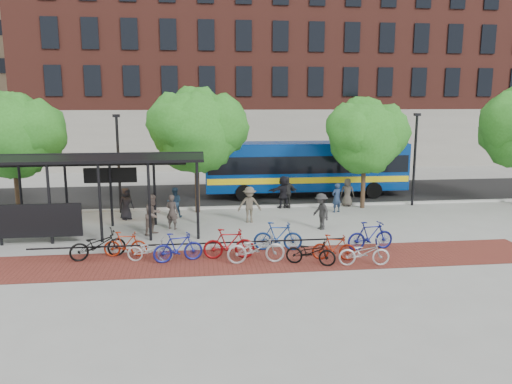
{
  "coord_description": "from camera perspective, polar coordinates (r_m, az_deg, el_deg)",
  "views": [
    {
      "loc": [
        -3.02,
        -22.6,
        5.89
      ],
      "look_at": [
        -0.27,
        0.17,
        1.6
      ],
      "focal_mm": 35.0,
      "sensor_mm": 36.0,
      "label": 1
    }
  ],
  "objects": [
    {
      "name": "bike_5",
      "position": [
        18.71,
        -3.11,
        -5.92
      ],
      "size": [
        1.94,
        0.6,
        1.16
      ],
      "primitive_type": "imported",
      "rotation": [
        0.0,
        0.0,
        1.54
      ],
      "color": "maroon",
      "rests_on": "ground"
    },
    {
      "name": "asphalt_street",
      "position": [
        31.31,
        -1.23,
        -0.24
      ],
      "size": [
        160.0,
        8.0,
        0.01
      ],
      "primitive_type": "cube",
      "color": "black",
      "rests_on": "ground"
    },
    {
      "name": "building_tower",
      "position": [
        64.58,
        -19.4,
        18.14
      ],
      "size": [
        22.0,
        22.0,
        30.0
      ],
      "primitive_type": "cube",
      "color": "#7A664C",
      "rests_on": "ground"
    },
    {
      "name": "building_brick",
      "position": [
        50.48,
        8.38,
        15.16
      ],
      "size": [
        55.0,
        14.0,
        20.0
      ],
      "primitive_type": "cube",
      "color": "brown",
      "rests_on": "ground"
    },
    {
      "name": "bus",
      "position": [
        30.69,
        5.68,
        3.06
      ],
      "size": [
        12.23,
        3.01,
        3.3
      ],
      "rotation": [
        0.0,
        0.0,
        -0.01
      ],
      "color": "navy",
      "rests_on": "ground"
    },
    {
      "name": "curb",
      "position": [
        27.4,
        -0.4,
        -1.69
      ],
      "size": [
        160.0,
        0.25,
        0.12
      ],
      "primitive_type": "cube",
      "color": "#B7B7B2",
      "rests_on": "ground"
    },
    {
      "name": "tree_c",
      "position": [
        27.56,
        12.51,
        6.53
      ],
      "size": [
        4.66,
        3.8,
        5.92
      ],
      "color": "#382619",
      "rests_on": "ground"
    },
    {
      "name": "tree_b",
      "position": [
        25.99,
        -6.68,
        7.37
      ],
      "size": [
        5.15,
        4.2,
        6.47
      ],
      "color": "#382619",
      "rests_on": "ground"
    },
    {
      "name": "bike_9",
      "position": [
        18.77,
        8.91,
        -6.27
      ],
      "size": [
        1.68,
        0.81,
        0.98
      ],
      "primitive_type": "imported",
      "rotation": [
        0.0,
        0.0,
        1.35
      ],
      "color": "maroon",
      "rests_on": "ground"
    },
    {
      "name": "pedestrian_2",
      "position": [
        25.45,
        -9.3,
        -1.17
      ],
      "size": [
        0.77,
        0.61,
        1.53
      ],
      "primitive_type": "imported",
      "rotation": [
        0.0,
        0.0,
        3.19
      ],
      "color": "#21364D",
      "rests_on": "ground"
    },
    {
      "name": "pedestrian_6",
      "position": [
        28.14,
        10.4,
        -0.04
      ],
      "size": [
        0.9,
        0.76,
        1.56
      ],
      "primitive_type": "imported",
      "rotation": [
        0.0,
        0.0,
        2.74
      ],
      "color": "#474038",
      "rests_on": "ground"
    },
    {
      "name": "pedestrian_5",
      "position": [
        27.28,
        3.16,
        0.01
      ],
      "size": [
        1.71,
        0.79,
        1.77
      ],
      "primitive_type": "imported",
      "rotation": [
        0.0,
        0.0,
        3.31
      ],
      "color": "black",
      "rests_on": "ground"
    },
    {
      "name": "pedestrian_3",
      "position": [
        24.03,
        -0.75,
        -1.45
      ],
      "size": [
        1.14,
        0.66,
        1.75
      ],
      "primitive_type": "imported",
      "rotation": [
        0.0,
        0.0,
        -0.01
      ],
      "color": "brown",
      "rests_on": "ground"
    },
    {
      "name": "bike_11",
      "position": [
        20.26,
        12.94,
        -4.89
      ],
      "size": [
        1.97,
        0.77,
        1.15
      ],
      "primitive_type": "imported",
      "rotation": [
        0.0,
        0.0,
        1.69
      ],
      "color": "navy",
      "rests_on": "ground"
    },
    {
      "name": "pedestrian_7",
      "position": [
        26.54,
        9.19,
        -0.65
      ],
      "size": [
        0.67,
        0.56,
        1.56
      ],
      "primitive_type": "imported",
      "rotation": [
        0.0,
        0.0,
        3.53
      ],
      "color": "#20304B",
      "rests_on": "ground"
    },
    {
      "name": "bike_2",
      "position": [
        18.81,
        -12.0,
        -6.47
      ],
      "size": [
        1.77,
        0.84,
        0.89
      ],
      "primitive_type": "imported",
      "rotation": [
        0.0,
        0.0,
        1.42
      ],
      "color": "#B8B9BB",
      "rests_on": "ground"
    },
    {
      "name": "bike_1",
      "position": [
        19.58,
        -14.71,
        -5.78
      ],
      "size": [
        1.65,
        0.56,
        0.98
      ],
      "primitive_type": "imported",
      "rotation": [
        0.0,
        0.0,
        1.51
      ],
      "color": "#A1280E",
      "rests_on": "ground"
    },
    {
      "name": "brick_strip",
      "position": [
        18.59,
        -3.42,
        -7.89
      ],
      "size": [
        24.0,
        3.0,
        0.01
      ],
      "primitive_type": "cube",
      "color": "maroon",
      "rests_on": "ground"
    },
    {
      "name": "bike_6",
      "position": [
        18.2,
        0.0,
        -6.45
      ],
      "size": [
        2.13,
        0.79,
        1.11
      ],
      "primitive_type": "imported",
      "rotation": [
        0.0,
        0.0,
        1.59
      ],
      "color": "#A9A9AB",
      "rests_on": "ground"
    },
    {
      "name": "bike_0",
      "position": [
        19.61,
        -17.63,
        -5.75
      ],
      "size": [
        2.18,
        1.45,
        1.09
      ],
      "primitive_type": "imported",
      "rotation": [
        0.0,
        0.0,
        1.96
      ],
      "color": "black",
      "rests_on": "ground"
    },
    {
      "name": "pedestrian_8",
      "position": [
        22.35,
        -11.67,
        -2.53
      ],
      "size": [
        1.08,
        1.11,
        1.8
      ],
      "primitive_type": "imported",
      "rotation": [
        0.0,
        0.0,
        0.92
      ],
      "color": "brown",
      "rests_on": "ground"
    },
    {
      "name": "bike_10",
      "position": [
        18.37,
        12.25,
        -6.78
      ],
      "size": [
        1.89,
        0.8,
        0.96
      ],
      "primitive_type": "imported",
      "rotation": [
        0.0,
        0.0,
        1.48
      ],
      "color": "#BBBCBE",
      "rests_on": "ground"
    },
    {
      "name": "bike_8",
      "position": [
        18.15,
        6.27,
        -6.84
      ],
      "size": [
        1.92,
        1.28,
        0.95
      ],
      "primitive_type": "imported",
      "rotation": [
        0.0,
        0.0,
        1.18
      ],
      "color": "black",
      "rests_on": "ground"
    },
    {
      "name": "pedestrian_1",
      "position": [
        23.13,
        -9.57,
        -2.25
      ],
      "size": [
        0.7,
        0.6,
        1.61
      ],
      "primitive_type": "imported",
      "rotation": [
        0.0,
        0.0,
        2.71
      ],
      "color": "#463D38",
      "rests_on": "ground"
    },
    {
      "name": "ground",
      "position": [
        23.55,
        0.7,
        -3.89
      ],
      "size": [
        160.0,
        160.0,
        0.0
      ],
      "primitive_type": "plane",
      "color": "#9E9E99",
      "rests_on": "ground"
    },
    {
      "name": "bus_shelter",
      "position": [
        22.89,
        -19.76,
        2.71
      ],
      "size": [
        10.6,
        3.07,
        3.6
      ],
      "color": "black",
      "rests_on": "ground"
    },
    {
      "name": "lamp_post_right",
      "position": [
        29.0,
        17.69,
        3.87
      ],
      "size": [
        0.35,
        0.2,
        5.12
      ],
      "color": "black",
      "rests_on": "ground"
    },
    {
      "name": "pedestrian_0",
      "position": [
        25.47,
        -14.63,
        -1.29
      ],
      "size": [
        0.92,
        0.89,
        1.59
      ],
      "primitive_type": "imported",
      "rotation": [
        0.0,
        0.0,
        0.72
      ],
      "color": "black",
      "rests_on": "ground"
    },
    {
      "name": "bike_7",
      "position": [
        19.69,
        2.52,
        -5.08
      ],
      "size": [
        1.97,
        0.8,
        1.15
      ],
      "primitive_type": "imported",
      "rotation": [
        0.0,
        0.0,
        1.43
      ],
      "color": "navy",
      "rests_on": "ground"
    },
    {
      "name": "lamp_post_left",
      "position": [
        26.69,
        -15.44,
        3.45
      ],
      "size": [
        0.35,
        0.2,
        5.12
      ],
      "color": "black",
      "rests_on": "ground"
    },
    {
      "name": "tree_a",
      "position": [
        27.48,
        -25.9,
        6.1
      ],
      "size": [
        4.9,
        4.0,
        6.18
      ],
      "color": "#382619",
      "rests_on": "ground"
    },
    {
      "name": "bike_3",
      "position": [
        18.56,
        -8.9,
        -6.26
      ],
      "size": [
        1.9,
        0.91,
        1.1
      ],
      "primitive_type": "imported",
      "rotation": [
        0.0,
        0.0,
        1.79
      ],
      "color": "navy",
      "rests_on": "ground"
    },
    {
      "name": "pedestrian_4",
      "position": [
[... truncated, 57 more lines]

